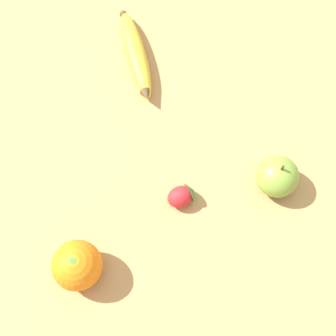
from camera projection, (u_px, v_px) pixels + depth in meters
ground_plane at (155, 120)px, 0.92m from camera, size 3.00×3.00×0.00m
banana at (135, 55)px, 0.95m from camera, size 0.23×0.05×0.04m
orange at (77, 265)px, 0.77m from camera, size 0.08×0.08×0.08m
strawberry at (182, 196)px, 0.84m from camera, size 0.05×0.06×0.04m
apple at (277, 177)px, 0.83m from camera, size 0.08×0.08×0.08m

